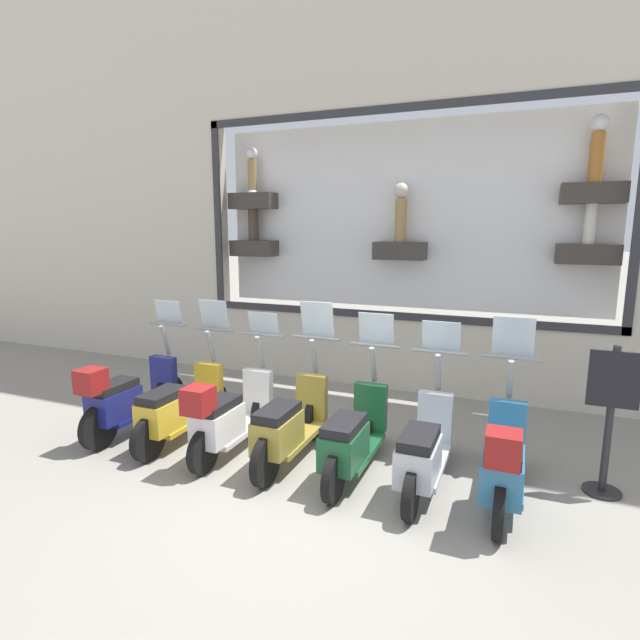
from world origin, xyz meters
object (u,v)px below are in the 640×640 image
scooter_white_4 (228,416)px  scooter_yellow_5 (179,408)px  shop_sign_post (610,417)px  scooter_silver_1 (424,450)px  scooter_navy_6 (127,398)px  scooter_teal_0 (503,461)px  scooter_green_2 (353,437)px  scooter_olive_3 (289,425)px

scooter_white_4 → scooter_yellow_5: bearing=84.8°
shop_sign_post → scooter_white_4: bearing=99.6°
scooter_silver_1 → scooter_navy_6: scooter_navy_6 is taller
scooter_white_4 → scooter_yellow_5: (0.07, 0.74, -0.03)m
scooter_teal_0 → scooter_green_2: size_ratio=1.00×
scooter_olive_3 → shop_sign_post: size_ratio=1.21×
scooter_green_2 → shop_sign_post: size_ratio=1.20×
shop_sign_post → scooter_olive_3: bearing=100.5°
scooter_white_4 → shop_sign_post: bearing=-80.4°
scooter_green_2 → scooter_yellow_5: scooter_yellow_5 is taller
scooter_silver_1 → scooter_olive_3: scooter_olive_3 is taller
scooter_yellow_5 → scooter_navy_6: size_ratio=1.00×
scooter_teal_0 → scooter_green_2: (0.06, 1.49, -0.04)m
scooter_olive_3 → scooter_white_4: scooter_olive_3 is taller
scooter_teal_0 → scooter_navy_6: (0.01, 4.46, 0.02)m
scooter_teal_0 → scooter_olive_3: 2.23m
scooter_yellow_5 → scooter_white_4: bearing=-95.2°
scooter_navy_6 → scooter_yellow_5: bearing=-85.6°
scooter_navy_6 → scooter_olive_3: bearing=-88.4°
scooter_teal_0 → scooter_olive_3: size_ratio=0.99×
scooter_white_4 → scooter_navy_6: (0.01, 1.49, 0.02)m
scooter_silver_1 → scooter_white_4: (-0.06, 2.23, 0.05)m
scooter_teal_0 → scooter_white_4: scooter_teal_0 is taller
scooter_silver_1 → scooter_green_2: 0.74m
scooter_yellow_5 → shop_sign_post: (0.59, -4.64, 0.36)m
scooter_yellow_5 → scooter_green_2: bearing=-90.1°
scooter_teal_0 → scooter_silver_1: (0.06, 0.74, -0.05)m
scooter_green_2 → shop_sign_post: scooter_green_2 is taller
scooter_olive_3 → shop_sign_post: (0.59, -3.15, 0.35)m
scooter_navy_6 → scooter_teal_0: bearing=-90.1°
scooter_green_2 → scooter_olive_3: (0.01, 0.74, 0.02)m
scooter_silver_1 → shop_sign_post: scooter_silver_1 is taller
scooter_silver_1 → scooter_olive_3: size_ratio=0.99×
scooter_green_2 → scooter_navy_6: 2.98m
scooter_teal_0 → scooter_navy_6: 4.46m
shop_sign_post → scooter_teal_0: bearing=125.5°
scooter_olive_3 → scooter_teal_0: bearing=-91.8°
scooter_teal_0 → scooter_green_2: 1.49m
scooter_navy_6 → shop_sign_post: size_ratio=1.21×
scooter_yellow_5 → scooter_teal_0: bearing=-91.0°
scooter_white_4 → scooter_green_2: bearing=-87.5°
scooter_navy_6 → scooter_white_4: bearing=-90.4°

